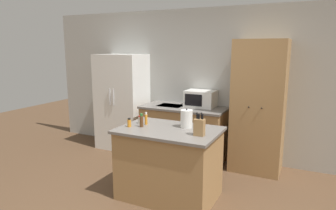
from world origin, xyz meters
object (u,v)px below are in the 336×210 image
object	(u,v)px
refrigerator	(122,102)
knife_block	(199,127)
microwave	(201,99)
spice_bottle_amber_oil	(141,121)
pantry_cabinet	(259,107)
spice_bottle_short_red	(140,120)
kettle	(187,119)
spice_bottle_green_herb	(146,119)
spice_bottle_tall_dark	(129,123)

from	to	relation	value
refrigerator	knife_block	distance (m)	2.61
microwave	spice_bottle_amber_oil	bearing A→B (deg)	-98.48
pantry_cabinet	spice_bottle_short_red	size ratio (longest dim) A/B	18.60
microwave	kettle	distance (m)	1.38
spice_bottle_amber_oil	refrigerator	bearing A→B (deg)	131.93
microwave	knife_block	world-z (taller)	microwave
pantry_cabinet	spice_bottle_short_red	xyz separation A→B (m)	(-1.33, -1.35, -0.06)
microwave	spice_bottle_green_herb	world-z (taller)	microwave
spice_bottle_tall_dark	spice_bottle_short_red	bearing A→B (deg)	79.54
spice_bottle_short_red	spice_bottle_amber_oil	size ratio (longest dim) A/B	0.63
refrigerator	spice_bottle_short_red	xyz separation A→B (m)	(1.22, -1.33, 0.07)
refrigerator	pantry_cabinet	size ratio (longest dim) A/B	0.88
pantry_cabinet	spice_bottle_amber_oil	distance (m)	1.92
microwave	knife_block	xyz separation A→B (m)	(0.57, -1.61, -0.04)
refrigerator	spice_bottle_amber_oil	xyz separation A→B (m)	(1.32, -1.47, 0.10)
microwave	spice_bottle_short_red	world-z (taller)	microwave
knife_block	kettle	world-z (taller)	knife_block
microwave	spice_bottle_amber_oil	size ratio (longest dim) A/B	2.86
pantry_cabinet	spice_bottle_green_herb	xyz separation A→B (m)	(-1.23, -1.35, -0.03)
spice_bottle_amber_oil	kettle	xyz separation A→B (m)	(0.53, 0.23, 0.03)
spice_bottle_amber_oil	spice_bottle_green_herb	distance (m)	0.13
spice_bottle_amber_oil	kettle	world-z (taller)	kettle
spice_bottle_tall_dark	spice_bottle_amber_oil	size ratio (longest dim) A/B	0.66
spice_bottle_green_herb	knife_block	bearing A→B (deg)	-11.80
pantry_cabinet	spice_bottle_green_herb	world-z (taller)	pantry_cabinet
spice_bottle_amber_oil	spice_bottle_tall_dark	bearing A→B (deg)	-154.20
spice_bottle_tall_dark	spice_bottle_green_herb	size ratio (longest dim) A/B	0.70
spice_bottle_short_red	knife_block	bearing A→B (deg)	-11.02
pantry_cabinet	spice_bottle_short_red	distance (m)	1.89
knife_block	spice_bottle_green_herb	distance (m)	0.83
spice_bottle_green_herb	spice_bottle_short_red	bearing A→B (deg)	175.65
refrigerator	kettle	xyz separation A→B (m)	(1.86, -1.24, 0.13)
spice_bottle_tall_dark	kettle	size ratio (longest dim) A/B	0.46
knife_block	spice_bottle_green_herb	bearing A→B (deg)	168.20
pantry_cabinet	spice_bottle_tall_dark	bearing A→B (deg)	-131.29
refrigerator	spice_bottle_green_herb	bearing A→B (deg)	-45.56
refrigerator	spice_bottle_amber_oil	bearing A→B (deg)	-48.07
spice_bottle_green_herb	microwave	bearing A→B (deg)	80.46
knife_block	spice_bottle_tall_dark	world-z (taller)	knife_block
microwave	spice_bottle_tall_dark	xyz separation A→B (m)	(-0.38, -1.64, -0.09)
pantry_cabinet	spice_bottle_amber_oil	world-z (taller)	pantry_cabinet
microwave	refrigerator	bearing A→B (deg)	-176.18
pantry_cabinet	spice_bottle_tall_dark	distance (m)	2.07
refrigerator	spice_bottle_tall_dark	size ratio (longest dim) A/B	15.50
microwave	spice_bottle_amber_oil	distance (m)	1.59
microwave	spice_bottle_short_red	xyz separation A→B (m)	(-0.34, -1.44, -0.09)
spice_bottle_short_red	kettle	xyz separation A→B (m)	(0.64, 0.09, 0.06)
spice_bottle_short_red	spice_bottle_tall_dark	bearing A→B (deg)	-100.46
spice_bottle_tall_dark	spice_bottle_amber_oil	xyz separation A→B (m)	(0.14, 0.07, 0.03)
knife_block	spice_bottle_tall_dark	size ratio (longest dim) A/B	2.35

